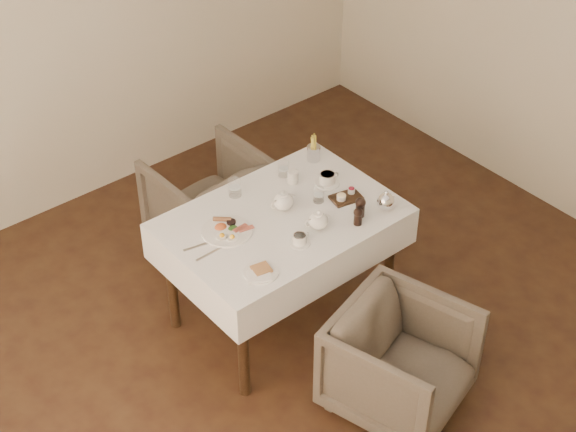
% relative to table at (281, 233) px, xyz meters
% --- Properties ---
extents(table, '(1.28, 0.88, 0.75)m').
position_rel_table_xyz_m(table, '(0.00, 0.00, 0.00)').
color(table, black).
rests_on(table, ground).
extents(armchair_near, '(0.81, 0.83, 0.61)m').
position_rel_table_xyz_m(armchair_near, '(0.06, -0.91, -0.33)').
color(armchair_near, '#50473B').
rests_on(armchair_near, ground).
extents(armchair_far, '(0.70, 0.72, 0.64)m').
position_rel_table_xyz_m(armchair_far, '(0.10, 0.84, -0.32)').
color(armchair_far, '#50473B').
rests_on(armchair_far, ground).
extents(breakfast_plate, '(0.28, 0.28, 0.03)m').
position_rel_table_xyz_m(breakfast_plate, '(-0.31, 0.09, 0.13)').
color(breakfast_plate, white).
rests_on(breakfast_plate, table).
extents(side_plate, '(0.20, 0.18, 0.02)m').
position_rel_table_xyz_m(side_plate, '(-0.38, -0.30, 0.12)').
color(side_plate, white).
rests_on(side_plate, table).
extents(teapot_centre, '(0.17, 0.13, 0.13)m').
position_rel_table_xyz_m(teapot_centre, '(0.05, 0.05, 0.18)').
color(teapot_centre, white).
rests_on(teapot_centre, table).
extents(teapot_front, '(0.17, 0.15, 0.12)m').
position_rel_table_xyz_m(teapot_front, '(0.09, -0.21, 0.18)').
color(teapot_front, white).
rests_on(teapot_front, table).
extents(creamer, '(0.08, 0.08, 0.07)m').
position_rel_table_xyz_m(creamer, '(0.26, 0.21, 0.16)').
color(creamer, white).
rests_on(creamer, table).
extents(teacup_near, '(0.12, 0.12, 0.06)m').
position_rel_table_xyz_m(teacup_near, '(-0.07, -0.24, 0.14)').
color(teacup_near, white).
rests_on(teacup_near, table).
extents(teacup_far, '(0.14, 0.14, 0.07)m').
position_rel_table_xyz_m(teacup_far, '(0.40, 0.07, 0.15)').
color(teacup_far, white).
rests_on(teacup_far, table).
extents(glass_left, '(0.09, 0.09, 0.10)m').
position_rel_table_xyz_m(glass_left, '(-0.08, 0.32, 0.17)').
color(glass_left, silver).
rests_on(glass_left, table).
extents(glass_mid, '(0.08, 0.08, 0.09)m').
position_rel_table_xyz_m(glass_mid, '(0.25, -0.02, 0.16)').
color(glass_mid, silver).
rests_on(glass_mid, table).
extents(glass_right, '(0.07, 0.07, 0.09)m').
position_rel_table_xyz_m(glass_right, '(0.26, 0.30, 0.16)').
color(glass_right, silver).
rests_on(glass_right, table).
extents(condiment_board, '(0.19, 0.15, 0.04)m').
position_rel_table_xyz_m(condiment_board, '(0.39, -0.11, 0.13)').
color(condiment_board, black).
rests_on(condiment_board, table).
extents(pepper_mill_left, '(0.07, 0.07, 0.11)m').
position_rel_table_xyz_m(pepper_mill_left, '(0.28, -0.32, 0.17)').
color(pepper_mill_left, black).
rests_on(pepper_mill_left, table).
extents(pepper_mill_right, '(0.07, 0.07, 0.12)m').
position_rel_table_xyz_m(pepper_mill_right, '(0.34, -0.27, 0.18)').
color(pepper_mill_right, black).
rests_on(pepper_mill_right, table).
extents(silver_pot, '(0.14, 0.13, 0.13)m').
position_rel_table_xyz_m(silver_pot, '(0.49, -0.32, 0.18)').
color(silver_pot, white).
rests_on(silver_pot, table).
extents(fries_cup, '(0.08, 0.08, 0.17)m').
position_rel_table_xyz_m(fries_cup, '(0.50, 0.31, 0.19)').
color(fries_cup, silver).
rests_on(fries_cup, table).
extents(cutlery_fork, '(0.21, 0.06, 0.00)m').
position_rel_table_xyz_m(cutlery_fork, '(-0.48, 0.08, 0.12)').
color(cutlery_fork, silver).
rests_on(cutlery_fork, table).
extents(cutlery_knife, '(0.18, 0.02, 0.00)m').
position_rel_table_xyz_m(cutlery_knife, '(-0.49, -0.01, 0.12)').
color(cutlery_knife, silver).
rests_on(cutlery_knife, table).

